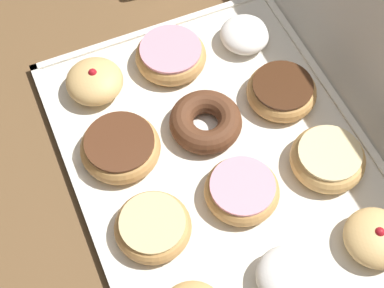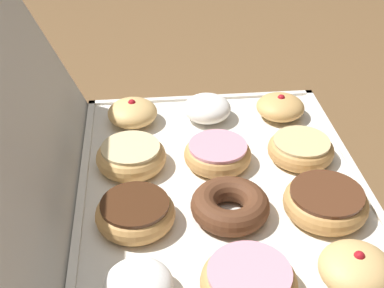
# 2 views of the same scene
# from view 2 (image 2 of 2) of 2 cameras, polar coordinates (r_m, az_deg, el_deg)

# --- Properties ---
(ground_plane) EXTENTS (3.00, 3.00, 0.00)m
(ground_plane) POSITION_cam_2_polar(r_m,az_deg,el_deg) (0.82, 3.35, -5.34)
(ground_plane) COLOR brown
(donut_box) EXTENTS (0.57, 0.44, 0.01)m
(donut_box) POSITION_cam_2_polar(r_m,az_deg,el_deg) (0.81, 3.37, -5.05)
(donut_box) COLOR silver
(donut_box) RESTS_ON ground
(jelly_filled_donut_0) EXTENTS (0.09, 0.09, 0.05)m
(jelly_filled_donut_0) POSITION_cam_2_polar(r_m,az_deg,el_deg) (0.69, 17.22, -12.72)
(jelly_filled_donut_0) COLOR #E5B770
(jelly_filled_donut_0) RESTS_ON donut_box
(chocolate_frosted_donut_1) EXTENTS (0.12, 0.12, 0.04)m
(chocolate_frosted_donut_1) POSITION_cam_2_polar(r_m,az_deg,el_deg) (0.78, 14.17, -6.07)
(chocolate_frosted_donut_1) COLOR tan
(chocolate_frosted_donut_1) RESTS_ON donut_box
(glazed_ring_donut_2) EXTENTS (0.11, 0.11, 0.03)m
(glazed_ring_donut_2) POSITION_cam_2_polar(r_m,az_deg,el_deg) (0.88, 11.62, -0.51)
(glazed_ring_donut_2) COLOR tan
(glazed_ring_donut_2) RESTS_ON donut_box
(jelly_filled_donut_3) EXTENTS (0.09, 0.09, 0.05)m
(jelly_filled_donut_3) POSITION_cam_2_polar(r_m,az_deg,el_deg) (0.98, 9.47, 3.95)
(jelly_filled_donut_3) COLOR tan
(jelly_filled_donut_3) RESTS_ON donut_box
(pink_frosted_donut_4) EXTENTS (0.12, 0.12, 0.04)m
(pink_frosted_donut_4) POSITION_cam_2_polar(r_m,az_deg,el_deg) (0.65, 5.89, -14.52)
(pink_frosted_donut_4) COLOR tan
(pink_frosted_donut_4) RESTS_ON donut_box
(chocolate_cake_ring_donut_5) EXTENTS (0.11, 0.11, 0.04)m
(chocolate_cake_ring_donut_5) POSITION_cam_2_polar(r_m,az_deg,el_deg) (0.75, 4.18, -6.60)
(chocolate_cake_ring_donut_5) COLOR #59331E
(chocolate_cake_ring_donut_5) RESTS_ON donut_box
(pink_frosted_donut_6) EXTENTS (0.11, 0.11, 0.04)m
(pink_frosted_donut_6) POSITION_cam_2_polar(r_m,az_deg,el_deg) (0.85, 2.52, -1.05)
(pink_frosted_donut_6) COLOR tan
(pink_frosted_donut_6) RESTS_ON donut_box
(powdered_filled_donut_7) EXTENTS (0.09, 0.09, 0.04)m
(powdered_filled_donut_7) POSITION_cam_2_polar(r_m,az_deg,el_deg) (0.96, 1.41, 3.84)
(powdered_filled_donut_7) COLOR white
(powdered_filled_donut_7) RESTS_ON donut_box
(powdered_filled_donut_8) EXTENTS (0.08, 0.08, 0.04)m
(powdered_filled_donut_8) POSITION_cam_2_polar(r_m,az_deg,el_deg) (0.65, -5.78, -14.81)
(powdered_filled_donut_8) COLOR white
(powdered_filled_donut_8) RESTS_ON donut_box
(chocolate_frosted_donut_9) EXTENTS (0.11, 0.11, 0.04)m
(chocolate_frosted_donut_9) POSITION_cam_2_polar(r_m,az_deg,el_deg) (0.74, -6.11, -7.36)
(chocolate_frosted_donut_9) COLOR tan
(chocolate_frosted_donut_9) RESTS_ON donut_box
(glazed_ring_donut_10) EXTENTS (0.11, 0.11, 0.04)m
(glazed_ring_donut_10) POSITION_cam_2_polar(r_m,az_deg,el_deg) (0.85, -6.56, -1.31)
(glazed_ring_donut_10) COLOR tan
(glazed_ring_donut_10) RESTS_ON donut_box
(jelly_filled_donut_11) EXTENTS (0.09, 0.09, 0.05)m
(jelly_filled_donut_11) POSITION_cam_2_polar(r_m,az_deg,el_deg) (0.96, -6.41, 3.37)
(jelly_filled_donut_11) COLOR #E5B770
(jelly_filled_donut_11) RESTS_ON donut_box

